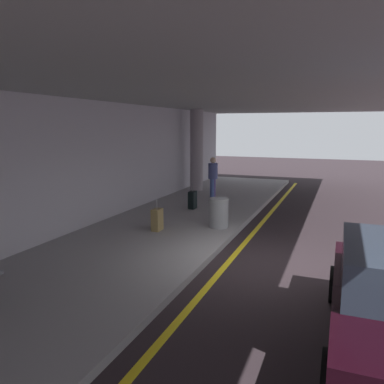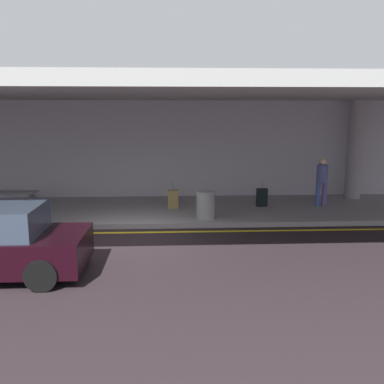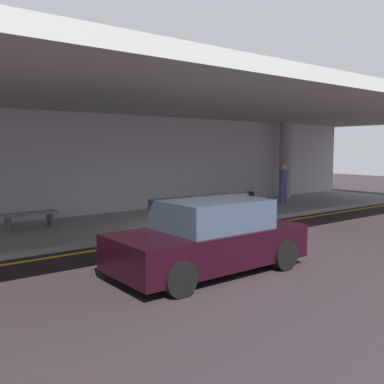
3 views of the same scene
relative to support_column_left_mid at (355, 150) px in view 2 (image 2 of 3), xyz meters
name	(u,v)px [view 2 (image 2 of 3)]	position (x,y,z in m)	size (l,w,h in m)	color
ground_plane	(129,239)	(-8.00, -4.49, -1.97)	(60.00, 60.00, 0.00)	black
sidewalk	(138,210)	(-8.00, -1.39, -1.90)	(26.00, 4.20, 0.15)	gray
lane_stripe_yellow	(131,232)	(-8.00, -3.88, -1.97)	(26.00, 0.14, 0.01)	yellow
support_column_left_mid	(355,150)	(0.00, 0.00, 0.00)	(0.59, 0.59, 3.65)	gray
ceiling_overhang	(134,93)	(-8.00, -1.89, 1.97)	(28.00, 13.20, 0.30)	#979995
terminal_back_wall	(141,151)	(-8.00, 0.86, -0.07)	(26.00, 0.30, 3.80)	#B4ADB8
traveler_with_luggage	(322,179)	(-1.67, -1.34, -0.86)	(0.38, 0.38, 1.68)	#41569A
suitcase_upright_primary	(262,197)	(-3.72, -1.26, -1.51)	(0.36, 0.22, 0.90)	black
suitcase_upright_secondary	(173,199)	(-6.80, -1.41, -1.51)	(0.36, 0.22, 0.90)	olive
bench_metal	(14,195)	(-12.36, -0.65, -1.47)	(1.60, 0.50, 0.48)	slate
trash_bin_steel	(206,205)	(-5.81, -2.91, -1.40)	(0.56, 0.56, 0.85)	gray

